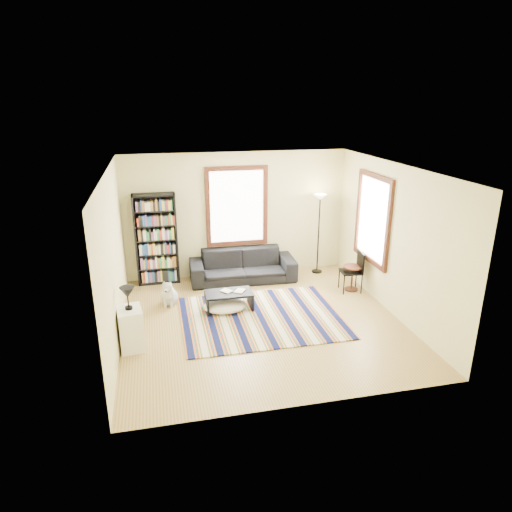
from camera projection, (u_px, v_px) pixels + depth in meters
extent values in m
cube|color=tan|center=(262.00, 323.00, 8.43)|extent=(5.00, 5.00, 0.10)
cube|color=white|center=(263.00, 165.00, 7.48)|extent=(5.00, 5.00, 0.10)
cube|color=beige|center=(236.00, 214.00, 10.30)|extent=(5.00, 0.10, 2.80)
cube|color=beige|center=(310.00, 313.00, 5.61)|extent=(5.00, 0.10, 2.80)
cube|color=beige|center=(110.00, 260.00, 7.43)|extent=(0.10, 5.00, 2.80)
cube|color=beige|center=(395.00, 240.00, 8.48)|extent=(0.10, 5.00, 2.80)
cube|color=white|center=(237.00, 207.00, 10.16)|extent=(1.20, 0.06, 1.60)
cube|color=white|center=(373.00, 219.00, 9.13)|extent=(0.06, 1.20, 1.60)
cube|color=#0C123D|center=(261.00, 317.00, 8.54)|extent=(2.95, 2.36, 0.02)
imported|color=black|center=(243.00, 266.00, 10.20)|extent=(2.36, 0.99, 0.68)
cube|color=black|center=(156.00, 239.00, 9.85)|extent=(0.90, 0.30, 2.00)
cube|color=black|center=(229.00, 301.00, 8.82)|extent=(1.03, 0.83, 0.36)
imported|color=beige|center=(224.00, 292.00, 8.73)|extent=(0.27, 0.26, 0.02)
imported|color=beige|center=(236.00, 290.00, 8.83)|extent=(0.27, 0.28, 0.02)
ellipsoid|color=white|center=(225.00, 306.00, 8.79)|extent=(0.96, 0.81, 0.21)
cylinder|color=#442011|center=(352.00, 278.00, 9.69)|extent=(0.48, 0.48, 0.54)
cube|color=black|center=(351.00, 272.00, 9.60)|extent=(0.46, 0.44, 0.86)
cube|color=white|center=(131.00, 328.00, 7.41)|extent=(0.44, 0.55, 0.70)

